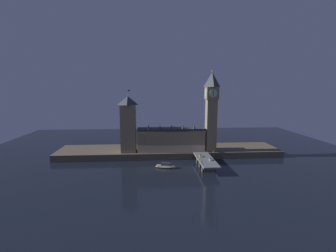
{
  "coord_description": "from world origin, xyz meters",
  "views": [
    {
      "loc": [
        -17.84,
        -201.46,
        66.43
      ],
      "look_at": [
        -2.41,
        20.0,
        32.04
      ],
      "focal_mm": 26.0,
      "sensor_mm": 36.0,
      "label": 1
    }
  ],
  "objects_px": {
    "victoria_tower": "(128,124)",
    "car_southbound_lead": "(210,159)",
    "street_lamp_mid": "(213,154)",
    "clock_tower": "(211,109)",
    "boat_upstream": "(166,166)",
    "pedestrian_near_rail": "(201,161)",
    "car_northbound_lead": "(201,156)",
    "street_lamp_near": "(202,159)"
  },
  "relations": [
    {
      "from": "victoria_tower",
      "to": "car_southbound_lead",
      "type": "distance_m",
      "value": 83.69
    },
    {
      "from": "car_southbound_lead",
      "to": "street_lamp_mid",
      "type": "xyz_separation_m",
      "value": [
        3.34,
        4.08,
        3.42
      ]
    },
    {
      "from": "clock_tower",
      "to": "victoria_tower",
      "type": "bearing_deg",
      "value": 178.42
    },
    {
      "from": "clock_tower",
      "to": "victoria_tower",
      "type": "xyz_separation_m",
      "value": [
        -79.01,
        2.17,
        -13.99
      ]
    },
    {
      "from": "boat_upstream",
      "to": "clock_tower",
      "type": "bearing_deg",
      "value": 34.23
    },
    {
      "from": "clock_tower",
      "to": "street_lamp_mid",
      "type": "height_order",
      "value": "clock_tower"
    },
    {
      "from": "car_southbound_lead",
      "to": "pedestrian_near_rail",
      "type": "height_order",
      "value": "pedestrian_near_rail"
    },
    {
      "from": "victoria_tower",
      "to": "street_lamp_mid",
      "type": "relative_size",
      "value": 9.09
    },
    {
      "from": "victoria_tower",
      "to": "pedestrian_near_rail",
      "type": "relative_size",
      "value": 34.73
    },
    {
      "from": "street_lamp_mid",
      "to": "pedestrian_near_rail",
      "type": "bearing_deg",
      "value": -140.77
    },
    {
      "from": "car_northbound_lead",
      "to": "pedestrian_near_rail",
      "type": "height_order",
      "value": "pedestrian_near_rail"
    },
    {
      "from": "victoria_tower",
      "to": "boat_upstream",
      "type": "relative_size",
      "value": 3.25
    },
    {
      "from": "victoria_tower",
      "to": "street_lamp_near",
      "type": "height_order",
      "value": "victoria_tower"
    },
    {
      "from": "pedestrian_near_rail",
      "to": "street_lamp_near",
      "type": "bearing_deg",
      "value": -94.76
    },
    {
      "from": "victoria_tower",
      "to": "boat_upstream",
      "type": "height_order",
      "value": "victoria_tower"
    },
    {
      "from": "boat_upstream",
      "to": "victoria_tower",
      "type": "bearing_deg",
      "value": 135.35
    },
    {
      "from": "car_southbound_lead",
      "to": "pedestrian_near_rail",
      "type": "distance_m",
      "value": 10.58
    },
    {
      "from": "street_lamp_near",
      "to": "boat_upstream",
      "type": "distance_m",
      "value": 33.2
    },
    {
      "from": "victoria_tower",
      "to": "boat_upstream",
      "type": "bearing_deg",
      "value": -44.65
    },
    {
      "from": "clock_tower",
      "to": "pedestrian_near_rail",
      "type": "height_order",
      "value": "clock_tower"
    },
    {
      "from": "street_lamp_near",
      "to": "victoria_tower",
      "type": "bearing_deg",
      "value": 141.83
    },
    {
      "from": "street_lamp_near",
      "to": "street_lamp_mid",
      "type": "xyz_separation_m",
      "value": [
        12.55,
        14.72,
        -0.38
      ]
    },
    {
      "from": "car_northbound_lead",
      "to": "street_lamp_near",
      "type": "bearing_deg",
      "value": -98.67
    },
    {
      "from": "street_lamp_near",
      "to": "boat_upstream",
      "type": "xyz_separation_m",
      "value": [
        -27.79,
        15.08,
        -10.12
      ]
    },
    {
      "from": "clock_tower",
      "to": "victoria_tower",
      "type": "distance_m",
      "value": 80.27
    },
    {
      "from": "street_lamp_mid",
      "to": "street_lamp_near",
      "type": "bearing_deg",
      "value": -130.46
    },
    {
      "from": "street_lamp_near",
      "to": "street_lamp_mid",
      "type": "bearing_deg",
      "value": 49.54
    },
    {
      "from": "pedestrian_near_rail",
      "to": "street_lamp_mid",
      "type": "xyz_separation_m",
      "value": [
        12.15,
        9.92,
        3.18
      ]
    },
    {
      "from": "car_southbound_lead",
      "to": "pedestrian_near_rail",
      "type": "relative_size",
      "value": 2.81
    },
    {
      "from": "pedestrian_near_rail",
      "to": "clock_tower",
      "type": "bearing_deg",
      "value": 67.24
    },
    {
      "from": "clock_tower",
      "to": "street_lamp_mid",
      "type": "relative_size",
      "value": 11.82
    },
    {
      "from": "car_northbound_lead",
      "to": "pedestrian_near_rail",
      "type": "relative_size",
      "value": 2.64
    },
    {
      "from": "victoria_tower",
      "to": "pedestrian_near_rail",
      "type": "height_order",
      "value": "victoria_tower"
    },
    {
      "from": "street_lamp_mid",
      "to": "car_northbound_lead",
      "type": "bearing_deg",
      "value": 142.12
    },
    {
      "from": "car_northbound_lead",
      "to": "street_lamp_near",
      "type": "relative_size",
      "value": 0.63
    },
    {
      "from": "clock_tower",
      "to": "street_lamp_mid",
      "type": "bearing_deg",
      "value": -99.33
    },
    {
      "from": "car_northbound_lead",
      "to": "clock_tower",
      "type": "bearing_deg",
      "value": 59.26
    },
    {
      "from": "car_southbound_lead",
      "to": "street_lamp_near",
      "type": "height_order",
      "value": "street_lamp_near"
    },
    {
      "from": "pedestrian_near_rail",
      "to": "street_lamp_near",
      "type": "xyz_separation_m",
      "value": [
        -0.4,
        -4.8,
        3.55
      ]
    },
    {
      "from": "car_northbound_lead",
      "to": "car_southbound_lead",
      "type": "xyz_separation_m",
      "value": [
        5.88,
        -11.25,
        -0.08
      ]
    },
    {
      "from": "car_northbound_lead",
      "to": "car_southbound_lead",
      "type": "bearing_deg",
      "value": -62.42
    },
    {
      "from": "car_northbound_lead",
      "to": "boat_upstream",
      "type": "bearing_deg",
      "value": -167.67
    }
  ]
}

